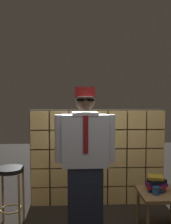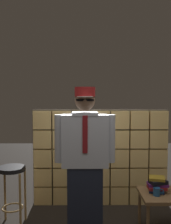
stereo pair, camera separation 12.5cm
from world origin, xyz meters
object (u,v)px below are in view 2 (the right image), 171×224
Objects in this scene: standing_person at (85,160)px; bar_stool at (12,182)px; side_table at (162,198)px; book_stack at (157,185)px; coffee_mug at (157,192)px.

standing_person is 1.02m from bar_stool.
bar_stool is at bearing 163.52° from standing_person.
bar_stool reaches higher than side_table.
book_stack is (-0.05, 0.05, 0.15)m from side_table.
side_table is (1.84, -0.19, -0.14)m from bar_stool.
book_stack is at bearing 72.92° from coffee_mug.
bar_stool is 1.45× the size of side_table.
bar_stool is (-0.92, 0.27, -0.35)m from standing_person.
coffee_mug reaches higher than side_table.
standing_person is 1.05m from side_table.
coffee_mug is at bearing -107.08° from book_stack.
side_table is at bearing -43.82° from book_stack.
side_table is (0.92, 0.08, -0.49)m from standing_person.
coffee_mug is at bearing 0.36° from standing_person.
side_table is 0.15m from coffee_mug.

